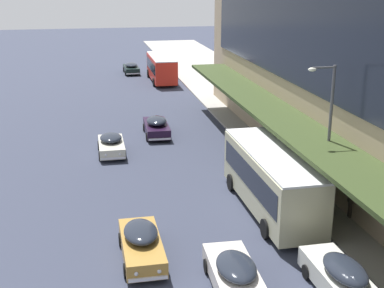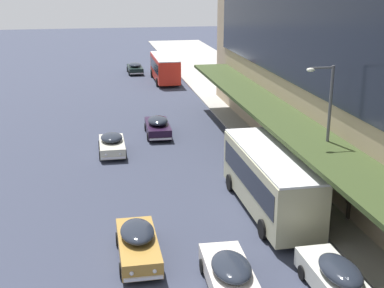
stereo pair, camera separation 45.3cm
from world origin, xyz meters
TOP-DOWN VIEW (x-y plane):
  - transit_bus_kerbside_front at (3.70, 49.17)m, footprint 2.85×9.09m
  - transit_bus_kerbside_rear at (4.18, 10.91)m, footprint 2.89×9.78m
  - sedan_second_mid at (0.17, 3.77)m, footprint 2.05×4.97m
  - sedan_second_near at (-3.30, 7.14)m, footprint 1.90×4.87m
  - sedan_oncoming_front at (4.24, 2.47)m, footprint 1.84×5.04m
  - sedan_lead_near at (-3.83, 22.55)m, footprint 1.93×4.26m
  - sedan_trailing_mid at (0.02, 26.52)m, footprint 2.06×4.83m
  - sedan_lead_mid at (0.58, 55.55)m, footprint 1.98×4.86m
  - pedestrian_at_kerb at (7.96, 8.99)m, footprint 0.33×0.62m
  - street_lamp at (6.87, 10.19)m, footprint 1.50×0.28m
  - fire_hydrant at (6.41, 17.45)m, footprint 0.20×0.40m

SIDE VIEW (x-z plane):
  - fire_hydrant at x=6.41m, z-range 0.14..0.84m
  - sedan_lead_mid at x=0.58m, z-range 0.00..1.43m
  - sedan_lead_near at x=-3.83m, z-range 0.00..1.45m
  - sedan_second_mid at x=0.17m, z-range -0.01..1.49m
  - sedan_second_near at x=-3.30m, z-range -0.01..1.53m
  - sedan_trailing_mid at x=0.02m, z-range -0.02..1.58m
  - sedan_oncoming_front at x=4.24m, z-range -0.02..1.65m
  - pedestrian_at_kerb at x=7.96m, z-range 0.25..2.11m
  - transit_bus_kerbside_front at x=3.70m, z-range 0.24..3.34m
  - transit_bus_kerbside_rear at x=4.18m, z-range 0.25..3.65m
  - street_lamp at x=6.87m, z-range 0.73..8.67m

